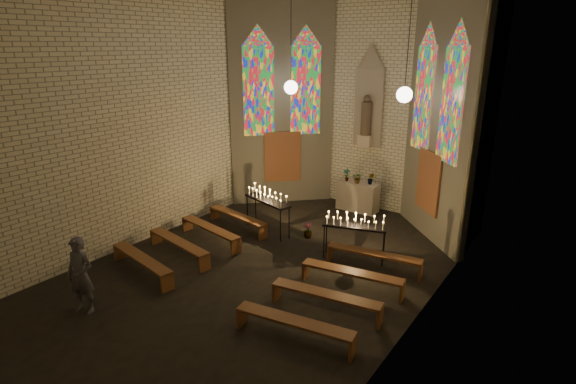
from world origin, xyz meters
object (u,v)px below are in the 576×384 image
at_px(votive_stand_left, 267,198).
at_px(votive_stand_right, 355,223).
at_px(aisle_flower_pot, 308,230).
at_px(visitor, 81,275).
at_px(altar, 358,196).

relative_size(votive_stand_left, votive_stand_right, 1.06).
distance_m(aisle_flower_pot, visitor, 6.35).
bearing_deg(aisle_flower_pot, votive_stand_left, -165.33).
height_order(aisle_flower_pot, votive_stand_right, votive_stand_right).
xyz_separation_m(altar, aisle_flower_pot, (-0.14, -2.99, -0.27)).
height_order(aisle_flower_pot, visitor, visitor).
distance_m(aisle_flower_pot, votive_stand_right, 2.02).
relative_size(altar, votive_stand_right, 0.82).
xyz_separation_m(aisle_flower_pot, visitor, (-1.84, -6.05, 0.63)).
relative_size(aisle_flower_pot, visitor, 0.27).
bearing_deg(visitor, votive_stand_left, 64.32).
bearing_deg(altar, visitor, -102.31).
bearing_deg(votive_stand_left, votive_stand_right, 11.15).
relative_size(votive_stand_left, visitor, 1.05).
height_order(votive_stand_right, visitor, visitor).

